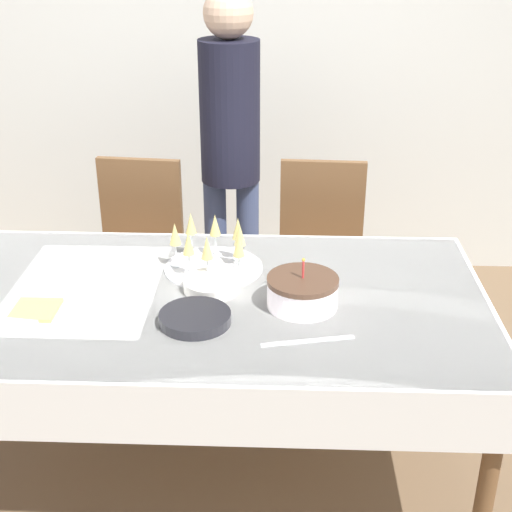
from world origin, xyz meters
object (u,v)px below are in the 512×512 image
object	(u,v)px
dining_chair_far_right	(320,255)
dining_chair_far_left	(138,252)
person_standing	(230,138)
plate_stack_main	(195,318)
birthday_cake	(302,292)
plate_stack_dessert	(212,285)
champagne_tray	(213,248)

from	to	relation	value
dining_chair_far_right	dining_chair_far_left	bearing A→B (deg)	-179.98
person_standing	dining_chair_far_right	bearing A→B (deg)	-22.71
dining_chair_far_right	plate_stack_main	distance (m)	1.17
dining_chair_far_right	birthday_cake	xyz separation A→B (m)	(-0.11, -0.92, 0.29)
dining_chair_far_left	person_standing	size ratio (longest dim) A/B	0.56
plate_stack_dessert	person_standing	distance (m)	1.03
champagne_tray	plate_stack_main	bearing A→B (deg)	-93.02
plate_stack_dessert	plate_stack_main	bearing A→B (deg)	-98.18
dining_chair_far_left	champagne_tray	world-z (taller)	dining_chair_far_left
plate_stack_main	plate_stack_dessert	distance (m)	0.23
dining_chair_far_right	person_standing	xyz separation A→B (m)	(-0.43, 0.18, 0.51)
champagne_tray	plate_stack_main	xyz separation A→B (m)	(-0.02, -0.41, -0.06)
dining_chair_far_right	birthday_cake	bearing A→B (deg)	-96.88
plate_stack_main	plate_stack_dessert	size ratio (longest dim) A/B	1.18
dining_chair_far_left	champagne_tray	xyz separation A→B (m)	(0.43, -0.64, 0.32)
birthday_cake	plate_stack_dessert	distance (m)	0.34
dining_chair_far_right	person_standing	world-z (taller)	person_standing
person_standing	dining_chair_far_left	bearing A→B (deg)	-157.48
dining_chair_far_left	person_standing	distance (m)	0.70
dining_chair_far_left	champagne_tray	bearing A→B (deg)	-56.19
dining_chair_far_right	plate_stack_dessert	distance (m)	0.96
dining_chair_far_right	plate_stack_main	size ratio (longest dim) A/B	3.97
dining_chair_far_right	birthday_cake	size ratio (longest dim) A/B	3.85
dining_chair_far_left	birthday_cake	bearing A→B (deg)	-50.36
birthday_cake	person_standing	xyz separation A→B (m)	(-0.32, 1.10, 0.22)
birthday_cake	champagne_tray	size ratio (longest dim) A/B	0.65
plate_stack_dessert	person_standing	xyz separation A→B (m)	(-0.00, 1.00, 0.25)
plate_stack_main	birthday_cake	bearing A→B (deg)	19.77
plate_stack_main	plate_stack_dessert	xyz separation A→B (m)	(0.03, 0.23, 0.00)
plate_stack_dessert	dining_chair_far_right	bearing A→B (deg)	62.14
champagne_tray	dining_chair_far_left	bearing A→B (deg)	123.81
champagne_tray	plate_stack_dessert	distance (m)	0.19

